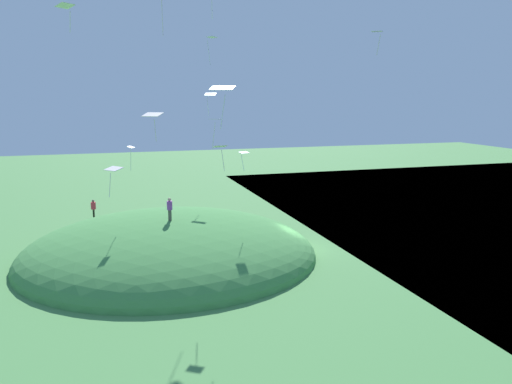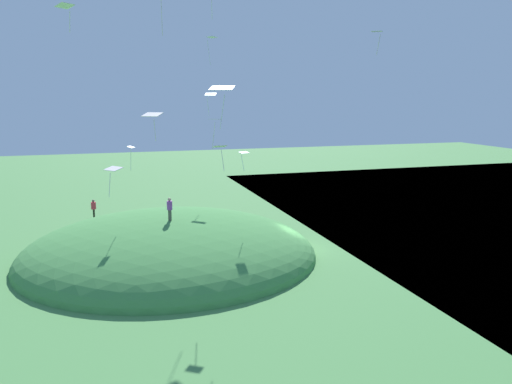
{
  "view_description": "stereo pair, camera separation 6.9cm",
  "coord_description": "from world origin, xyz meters",
  "px_view_note": "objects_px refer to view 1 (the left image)",
  "views": [
    {
      "loc": [
        14.85,
        36.89,
        12.32
      ],
      "look_at": [
        3.51,
        -0.15,
        4.99
      ],
      "focal_mm": 35.33,
      "sensor_mm": 36.0,
      "label": 1
    },
    {
      "loc": [
        14.78,
        36.91,
        12.32
      ],
      "look_at": [
        3.51,
        -0.15,
        4.99
      ],
      "focal_mm": 35.33,
      "sensor_mm": 36.0,
      "label": 2
    }
  ],
  "objects_px": {
    "kite_8": "(377,33)",
    "kite_3": "(65,7)",
    "kite_6": "(222,90)",
    "kite_0": "(220,148)",
    "kite_12": "(244,154)",
    "kite_11": "(153,116)",
    "kite_5": "(210,95)",
    "kite_13": "(215,122)",
    "person_on_hilltop": "(93,207)",
    "kite_2": "(113,170)",
    "person_walking_path": "(170,206)",
    "kite_14": "(211,39)",
    "kite_10": "(131,150)"
  },
  "relations": [
    {
      "from": "kite_8",
      "to": "kite_3",
      "type": "bearing_deg",
      "value": -7.08
    },
    {
      "from": "kite_6",
      "to": "kite_0",
      "type": "bearing_deg",
      "value": -101.55
    },
    {
      "from": "kite_12",
      "to": "kite_11",
      "type": "bearing_deg",
      "value": 52.61
    },
    {
      "from": "kite_12",
      "to": "kite_5",
      "type": "bearing_deg",
      "value": -88.2
    },
    {
      "from": "kite_0",
      "to": "kite_13",
      "type": "distance_m",
      "value": 4.94
    },
    {
      "from": "person_on_hilltop",
      "to": "kite_6",
      "type": "relative_size",
      "value": 0.76
    },
    {
      "from": "kite_2",
      "to": "kite_8",
      "type": "distance_m",
      "value": 17.12
    },
    {
      "from": "person_walking_path",
      "to": "kite_3",
      "type": "height_order",
      "value": "kite_3"
    },
    {
      "from": "kite_0",
      "to": "kite_14",
      "type": "height_order",
      "value": "kite_14"
    },
    {
      "from": "person_walking_path",
      "to": "kite_8",
      "type": "relative_size",
      "value": 1.31
    },
    {
      "from": "kite_6",
      "to": "kite_11",
      "type": "bearing_deg",
      "value": -40.97
    },
    {
      "from": "kite_6",
      "to": "kite_14",
      "type": "bearing_deg",
      "value": -100.43
    },
    {
      "from": "kite_14",
      "to": "kite_5",
      "type": "bearing_deg",
      "value": -100.62
    },
    {
      "from": "kite_3",
      "to": "kite_10",
      "type": "distance_m",
      "value": 13.97
    },
    {
      "from": "kite_14",
      "to": "kite_0",
      "type": "bearing_deg",
      "value": 80.09
    },
    {
      "from": "kite_11",
      "to": "kite_14",
      "type": "bearing_deg",
      "value": -114.19
    },
    {
      "from": "kite_3",
      "to": "kite_12",
      "type": "distance_m",
      "value": 17.03
    },
    {
      "from": "kite_3",
      "to": "kite_6",
      "type": "bearing_deg",
      "value": 146.41
    },
    {
      "from": "kite_5",
      "to": "kite_14",
      "type": "relative_size",
      "value": 0.99
    },
    {
      "from": "kite_11",
      "to": "kite_12",
      "type": "xyz_separation_m",
      "value": [
        -7.85,
        -10.27,
        -3.38
      ]
    },
    {
      "from": "kite_6",
      "to": "kite_13",
      "type": "bearing_deg",
      "value": -100.03
    },
    {
      "from": "kite_13",
      "to": "person_on_hilltop",
      "type": "bearing_deg",
      "value": -52.54
    },
    {
      "from": "kite_11",
      "to": "kite_6",
      "type": "bearing_deg",
      "value": 139.03
    },
    {
      "from": "kite_11",
      "to": "kite_14",
      "type": "distance_m",
      "value": 16.01
    },
    {
      "from": "person_on_hilltop",
      "to": "kite_12",
      "type": "height_order",
      "value": "kite_12"
    },
    {
      "from": "kite_11",
      "to": "kite_8",
      "type": "bearing_deg",
      "value": 179.72
    },
    {
      "from": "kite_13",
      "to": "kite_11",
      "type": "bearing_deg",
      "value": 55.87
    },
    {
      "from": "kite_6",
      "to": "kite_14",
      "type": "height_order",
      "value": "kite_14"
    },
    {
      "from": "kite_10",
      "to": "person_walking_path",
      "type": "bearing_deg",
      "value": 135.72
    },
    {
      "from": "kite_0",
      "to": "kite_3",
      "type": "bearing_deg",
      "value": 3.07
    },
    {
      "from": "kite_2",
      "to": "kite_5",
      "type": "bearing_deg",
      "value": -116.8
    },
    {
      "from": "kite_0",
      "to": "kite_2",
      "type": "distance_m",
      "value": 6.43
    },
    {
      "from": "kite_0",
      "to": "kite_2",
      "type": "relative_size",
      "value": 0.93
    },
    {
      "from": "kite_8",
      "to": "kite_10",
      "type": "distance_m",
      "value": 20.03
    },
    {
      "from": "kite_5",
      "to": "kite_13",
      "type": "height_order",
      "value": "kite_5"
    },
    {
      "from": "kite_0",
      "to": "kite_12",
      "type": "relative_size",
      "value": 1.04
    },
    {
      "from": "kite_6",
      "to": "kite_10",
      "type": "distance_m",
      "value": 16.23
    },
    {
      "from": "kite_3",
      "to": "kite_10",
      "type": "relative_size",
      "value": 0.74
    },
    {
      "from": "kite_10",
      "to": "kite_11",
      "type": "height_order",
      "value": "kite_11"
    },
    {
      "from": "kite_3",
      "to": "kite_6",
      "type": "distance_m",
      "value": 9.65
    },
    {
      "from": "kite_2",
      "to": "kite_11",
      "type": "relative_size",
      "value": 1.13
    },
    {
      "from": "kite_3",
      "to": "kite_6",
      "type": "height_order",
      "value": "kite_3"
    },
    {
      "from": "kite_3",
      "to": "kite_2",
      "type": "bearing_deg",
      "value": 174.13
    },
    {
      "from": "kite_10",
      "to": "kite_3",
      "type": "bearing_deg",
      "value": 71.32
    },
    {
      "from": "kite_0",
      "to": "kite_6",
      "type": "xyz_separation_m",
      "value": [
        1.07,
        5.23,
        3.38
      ]
    },
    {
      "from": "person_on_hilltop",
      "to": "person_walking_path",
      "type": "bearing_deg",
      "value": -136.43
    },
    {
      "from": "person_walking_path",
      "to": "kite_2",
      "type": "bearing_deg",
      "value": 100.01
    },
    {
      "from": "kite_0",
      "to": "kite_3",
      "type": "distance_m",
      "value": 11.28
    },
    {
      "from": "kite_2",
      "to": "kite_5",
      "type": "relative_size",
      "value": 0.79
    },
    {
      "from": "person_walking_path",
      "to": "kite_6",
      "type": "xyz_separation_m",
      "value": [
        -1.17,
        12.75,
        8.43
      ]
    }
  ]
}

